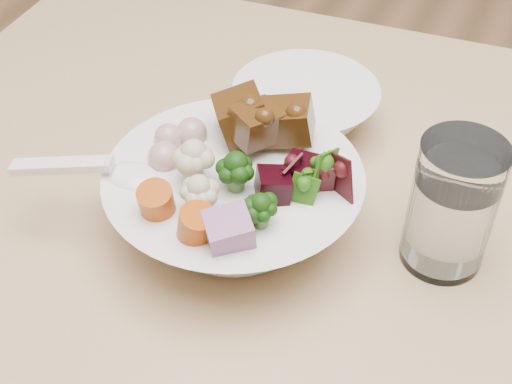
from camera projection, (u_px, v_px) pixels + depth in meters
food_bowl at (237, 197)px, 0.69m from camera, size 0.25×0.25×0.13m
soup_spoon at (114, 174)px, 0.67m from camera, size 0.15×0.07×0.03m
water_glass at (451, 210)px, 0.65m from camera, size 0.08×0.08×0.13m
side_bowl at (305, 109)px, 0.82m from camera, size 0.17×0.17×0.06m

